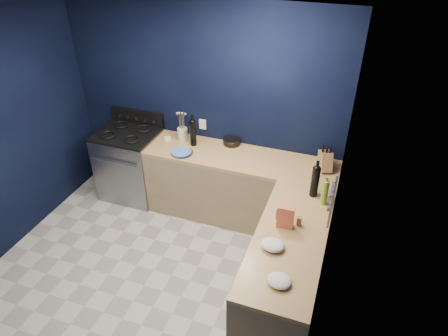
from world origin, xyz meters
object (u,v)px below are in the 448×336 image
at_px(gas_range, 131,165).
at_px(plate_stack, 182,153).
at_px(crouton_bag, 285,217).
at_px(utensil_crock, 183,134).
at_px(knife_block, 325,161).

relative_size(gas_range, plate_stack, 3.74).
relative_size(plate_stack, crouton_bag, 1.09).
height_order(utensil_crock, crouton_bag, crouton_bag).
bearing_deg(crouton_bag, knife_block, 76.49).
height_order(plate_stack, knife_block, knife_block).
distance_m(gas_range, knife_block, 2.56).
bearing_deg(knife_block, utensil_crock, 156.59).
relative_size(gas_range, utensil_crock, 5.72).
xyz_separation_m(plate_stack, crouton_bag, (1.44, -0.86, 0.10)).
distance_m(gas_range, plate_stack, 0.97).
xyz_separation_m(gas_range, knife_block, (2.50, 0.08, 0.55)).
xyz_separation_m(gas_range, utensil_crock, (0.72, 0.17, 0.52)).
bearing_deg(crouton_bag, utensil_crock, 140.52).
distance_m(plate_stack, crouton_bag, 1.68).
height_order(gas_range, knife_block, knife_block).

